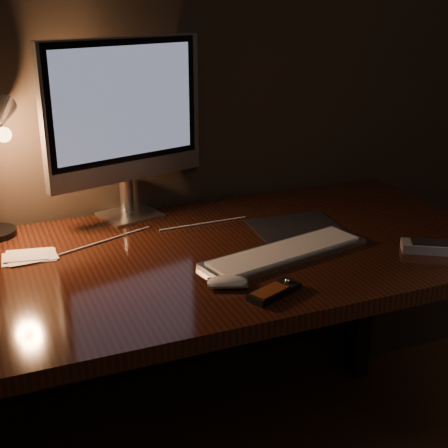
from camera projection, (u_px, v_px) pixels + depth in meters
name	position (u px, v px, depth m)	size (l,w,h in m)	color
desk	(189.00, 288.00, 1.66)	(1.60, 0.75, 0.75)	black
monitor	(125.00, 114.00, 1.70)	(0.47, 0.18, 0.50)	silver
keyboard	(285.00, 252.00, 1.54)	(0.44, 0.12, 0.02)	silver
mousepad	(296.00, 227.00, 1.72)	(0.24, 0.19, 0.00)	black
mouse	(227.00, 283.00, 1.38)	(0.09, 0.05, 0.02)	white
media_remote	(274.00, 291.00, 1.34)	(0.14, 0.09, 0.02)	black
tv_remote	(448.00, 248.00, 1.56)	(0.22, 0.17, 0.03)	gray
papers	(29.00, 256.00, 1.53)	(0.13, 0.09, 0.01)	white
cable	(158.00, 233.00, 1.68)	(0.00, 0.00, 0.54)	white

